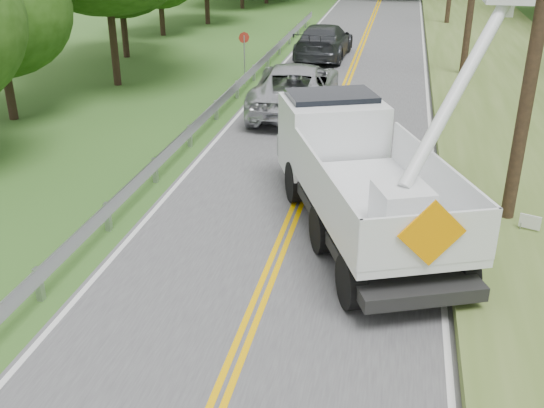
# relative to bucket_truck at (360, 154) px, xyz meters

# --- Properties ---
(road) EXTENTS (7.20, 96.00, 0.03)m
(road) POSITION_rel_bucket_truck_xyz_m (-1.50, 5.09, -1.61)
(road) COLOR #464648
(road) RESTS_ON ground
(guardrail) EXTENTS (0.18, 48.00, 0.77)m
(guardrail) POSITION_rel_bucket_truck_xyz_m (-5.52, 6.00, -1.07)
(guardrail) COLOR #A5A6AC
(guardrail) RESTS_ON ground
(bucket_truck) EXTENTS (5.59, 7.79, 7.19)m
(bucket_truck) POSITION_rel_bucket_truck_xyz_m (0.00, 0.00, 0.00)
(bucket_truck) COLOR black
(bucket_truck) RESTS_ON road
(suv_silver) EXTENTS (3.45, 6.69, 1.80)m
(suv_silver) POSITION_rel_bucket_truck_xyz_m (-2.97, 8.68, -0.70)
(suv_silver) COLOR #B9BBC0
(suv_silver) RESTS_ON road
(suv_darkgrey) EXTENTS (2.67, 6.02, 1.72)m
(suv_darkgrey) POSITION_rel_bucket_truck_xyz_m (-3.18, 18.54, -0.74)
(suv_darkgrey) COLOR #33363A
(suv_darkgrey) RESTS_ON road
(stop_sign_permanent) EXTENTS (0.41, 0.28, 2.25)m
(stop_sign_permanent) POSITION_rel_bucket_truck_xyz_m (-5.83, 12.33, -0.15)
(stop_sign_permanent) COLOR #A5A6AC
(stop_sign_permanent) RESTS_ON ground
(yard_sign) EXTENTS (0.44, 0.19, 0.67)m
(yard_sign) POSITION_rel_bucket_truck_xyz_m (3.88, -0.56, -1.14)
(yard_sign) COLOR white
(yard_sign) RESTS_ON ground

